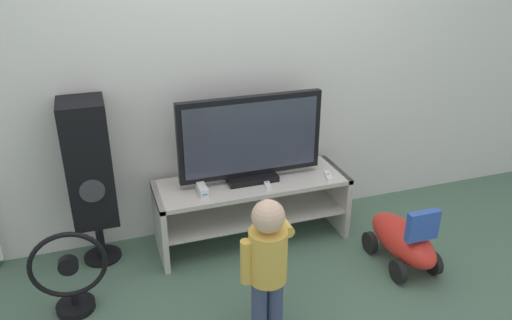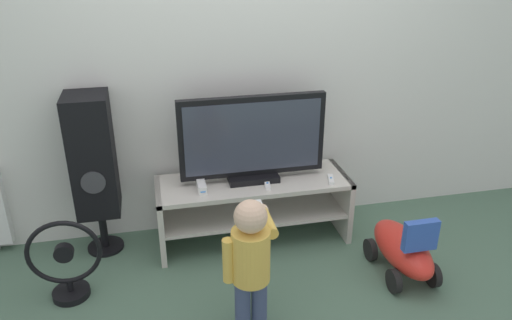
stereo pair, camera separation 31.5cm
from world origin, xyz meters
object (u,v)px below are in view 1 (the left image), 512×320
at_px(television, 251,140).
at_px(floor_fan, 70,276).
at_px(speaker_tower, 89,166).
at_px(ride_on_toy, 403,240).
at_px(child, 268,255).
at_px(game_console, 202,189).
at_px(remote_secondary, 267,184).
at_px(remote_primary, 328,176).

xyz_separation_m(television, floor_fan, (-1.17, -0.39, -0.50)).
bearing_deg(floor_fan, speaker_tower, 69.69).
bearing_deg(speaker_tower, ride_on_toy, -20.54).
relative_size(child, ride_on_toy, 1.30).
relative_size(game_console, remote_secondary, 1.30).
distance_m(remote_primary, ride_on_toy, 0.63).
distance_m(game_console, speaker_tower, 0.70).
relative_size(game_console, ride_on_toy, 0.29).
bearing_deg(game_console, speaker_tower, 166.90).
xyz_separation_m(game_console, ride_on_toy, (1.17, -0.53, -0.30)).
distance_m(speaker_tower, floor_fan, 0.66).
bearing_deg(remote_primary, ride_on_toy, -55.52).
bearing_deg(ride_on_toy, child, -165.92).
bearing_deg(speaker_tower, child, -49.17).
distance_m(television, speaker_tower, 1.01).
height_order(child, floor_fan, child).
distance_m(remote_secondary, ride_on_toy, 0.93).
xyz_separation_m(television, game_console, (-0.35, -0.07, -0.26)).
height_order(speaker_tower, floor_fan, speaker_tower).
relative_size(remote_primary, floor_fan, 0.26).
distance_m(television, remote_primary, 0.59).
height_order(child, ride_on_toy, child).
height_order(television, remote_secondary, television).
relative_size(remote_primary, child, 0.17).
relative_size(television, ride_on_toy, 1.59).
relative_size(remote_primary, speaker_tower, 0.12).
distance_m(child, ride_on_toy, 1.08).
bearing_deg(remote_primary, remote_secondary, 177.45).
bearing_deg(ride_on_toy, floor_fan, 173.80).
xyz_separation_m(child, ride_on_toy, (1.01, 0.25, -0.28)).
xyz_separation_m(remote_primary, speaker_tower, (-1.50, 0.22, 0.21)).
xyz_separation_m(floor_fan, ride_on_toy, (1.99, -0.22, -0.05)).
bearing_deg(speaker_tower, floor_fan, -110.31).
xyz_separation_m(game_console, floor_fan, (-0.82, -0.31, -0.25)).
bearing_deg(remote_secondary, ride_on_toy, -32.85).
xyz_separation_m(game_console, speaker_tower, (-0.65, 0.15, 0.19)).
height_order(remote_secondary, child, child).
bearing_deg(speaker_tower, television, -4.56).
bearing_deg(ride_on_toy, speaker_tower, 159.46).
bearing_deg(remote_primary, game_console, 175.48).
relative_size(game_console, child, 0.22).
distance_m(floor_fan, ride_on_toy, 2.01).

